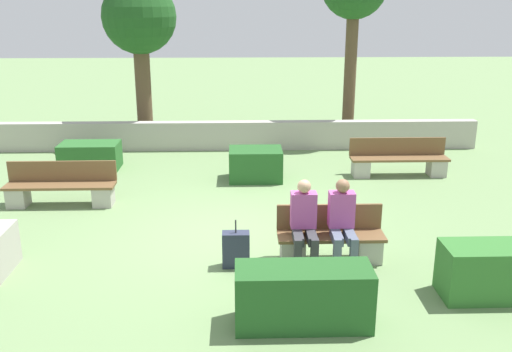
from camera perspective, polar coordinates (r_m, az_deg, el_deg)
ground_plane at (r=9.66m, az=-2.69°, el=-6.01°), size 60.00×60.00×0.00m
perimeter_wall at (r=15.04m, az=-2.40°, el=4.07°), size 12.89×0.30×0.74m
bench_front at (r=8.78m, az=7.45°, el=-6.47°), size 1.62×0.48×0.82m
bench_left_side at (r=13.20m, az=14.07°, el=1.45°), size 2.18×0.49×0.82m
bench_right_side at (r=11.59m, az=-18.93°, el=-1.22°), size 2.09×0.48×0.82m
person_seated_man at (r=8.53m, az=8.65°, el=-4.33°), size 0.38×0.63×1.30m
person_seated_woman at (r=8.45m, az=4.84°, el=-4.42°), size 0.38×0.63×1.30m
hedge_block_near_left at (r=12.50m, az=-0.04°, el=1.18°), size 1.15×0.84×0.69m
hedge_block_near_right at (r=13.86m, az=-16.25°, el=1.94°), size 1.35×0.79×0.62m
hedge_block_mid_left at (r=7.08m, az=4.74°, el=-11.91°), size 1.65×0.61×0.76m
hedge_block_mid_right at (r=8.28m, az=22.31°, el=-8.80°), size 1.27×0.63×0.73m
suitcase at (r=8.52m, az=-2.02°, el=-7.35°), size 0.40×0.21×0.74m
tree_leftmost at (r=15.67m, az=-11.58°, el=14.90°), size 1.94×1.94×4.34m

